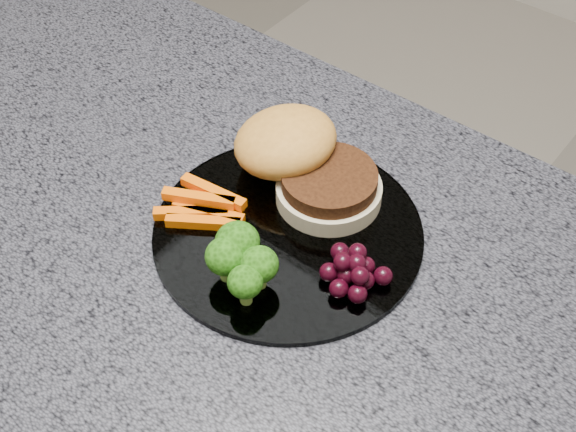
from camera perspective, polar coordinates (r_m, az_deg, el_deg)
name	(u,v)px	position (r m, az deg, el deg)	size (l,w,h in m)	color
countertop	(182,236)	(0.80, -7.56, -1.43)	(1.20, 0.60, 0.04)	#4D4E58
plate	(288,232)	(0.77, 0.00, -1.17)	(0.26, 0.26, 0.01)	white
burger	(300,161)	(0.80, 0.88, 3.95)	(0.18, 0.12, 0.06)	#CABA8E
carrot_sticks	(204,207)	(0.78, -6.00, 0.67)	(0.09, 0.07, 0.02)	#F66104
broccoli	(240,258)	(0.71, -3.40, -3.00)	(0.07, 0.06, 0.05)	olive
grape_bunch	(353,271)	(0.72, 4.62, -3.89)	(0.06, 0.05, 0.03)	black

